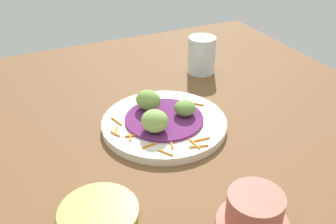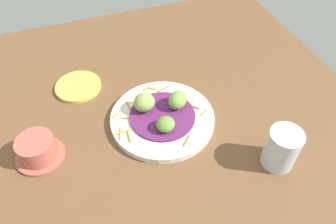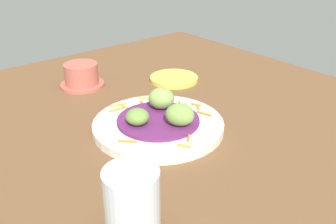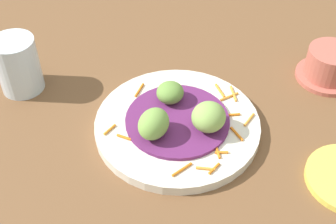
{
  "view_description": "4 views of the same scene",
  "coord_description": "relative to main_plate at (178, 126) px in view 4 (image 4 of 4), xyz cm",
  "views": [
    {
      "loc": [
        27.6,
        60.29,
        46.51
      ],
      "look_at": [
        -0.1,
        0.96,
        6.61
      ],
      "focal_mm": 40.48,
      "sensor_mm": 36.0,
      "label": 1
    },
    {
      "loc": [
        -50.58,
        15.88,
        63.46
      ],
      "look_at": [
        -0.72,
        -1.98,
        5.62
      ],
      "focal_mm": 34.02,
      "sensor_mm": 36.0,
      "label": 2
    },
    {
      "loc": [
        -41.4,
        -54.01,
        39.17
      ],
      "look_at": [
        1.65,
        -1.81,
        5.7
      ],
      "focal_mm": 40.75,
      "sensor_mm": 36.0,
      "label": 3
    },
    {
      "loc": [
        46.36,
        -22.85,
        54.78
      ],
      "look_at": [
        0.22,
        -2.45,
        6.6
      ],
      "focal_mm": 48.9,
      "sensor_mm": 36.0,
      "label": 4
    }
  ],
  "objects": [
    {
      "name": "water_glass",
      "position": [
        -20.63,
        -20.53,
        4.09
      ],
      "size": [
        7.35,
        7.35,
        9.88
      ],
      "primitive_type": "cylinder",
      "color": "silver",
      "rests_on": "table_surface"
    },
    {
      "name": "carrot_garnish",
      "position": [
        2.2,
        3.24,
        1.05
      ],
      "size": [
        22.35,
        23.72,
        0.4
      ],
      "color": "orange",
      "rests_on": "main_plate"
    },
    {
      "name": "table_surface",
      "position": [
        -0.25,
        0.74,
        -1.85
      ],
      "size": [
        110.0,
        110.0,
        2.0
      ],
      "primitive_type": "cube",
      "color": "brown",
      "rests_on": "ground"
    },
    {
      "name": "guac_scoop_center",
      "position": [
        -4.72,
        1.16,
        3.08
      ],
      "size": [
        6.3,
        6.32,
        3.24
      ],
      "primitive_type": "ellipsoid",
      "rotation": [
        0.0,
        0.0,
        0.66
      ],
      "color": "olive",
      "rests_on": "cabbage_bed"
    },
    {
      "name": "main_plate",
      "position": [
        0.0,
        0.0,
        0.0
      ],
      "size": [
        26.28,
        26.28,
        1.69
      ],
      "primitive_type": "cylinder",
      "color": "silver",
      "rests_on": "table_surface"
    },
    {
      "name": "guac_scoop_left",
      "position": [
        3.37,
        3.51,
        3.67
      ],
      "size": [
        7.29,
        7.36,
        4.43
      ],
      "primitive_type": "ellipsoid",
      "rotation": [
        0.0,
        0.0,
        0.57
      ],
      "color": "#84A851",
      "rests_on": "cabbage_bed"
    },
    {
      "name": "terracotta_bowl",
      "position": [
        -1.15,
        30.13,
        1.91
      ],
      "size": [
        11.05,
        11.05,
        5.96
      ],
      "color": "#B75B4C",
      "rests_on": "table_surface"
    },
    {
      "name": "guac_scoop_right",
      "position": [
        1.35,
        -4.67,
        3.67
      ],
      "size": [
        7.0,
        7.13,
        4.42
      ],
      "primitive_type": "ellipsoid",
      "rotation": [
        0.0,
        0.0,
        2.27
      ],
      "color": "#759E47",
      "rests_on": "cabbage_bed"
    },
    {
      "name": "cabbage_bed",
      "position": [
        -0.0,
        -0.0,
        1.15
      ],
      "size": [
        16.52,
        16.52,
        0.61
      ],
      "primitive_type": "cylinder",
      "color": "#60235B",
      "rests_on": "main_plate"
    }
  ]
}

